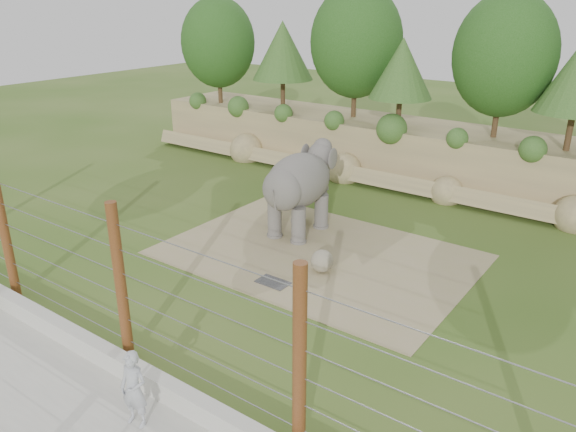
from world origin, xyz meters
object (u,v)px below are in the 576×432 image
Objects in this scene: stone_ball at (322,261)px; barrier_fence at (121,284)px; elephant at (299,192)px; zookeeper at (134,389)px.

barrier_fence reaches higher than stone_ball.
elephant reaches higher than zookeeper.
stone_ball is at bearing 78.63° from barrier_fence.
barrier_fence is 2.64m from zookeeper.
elephant is at bearing 97.44° from barrier_fence.
barrier_fence is (1.14, -8.70, 0.46)m from elephant.
barrier_fence is 12.05× the size of zookeeper.
stone_ball is 7.92m from zookeeper.
zookeeper is at bearing -85.42° from stone_ball.
barrier_fence is at bearing -101.37° from stone_ball.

